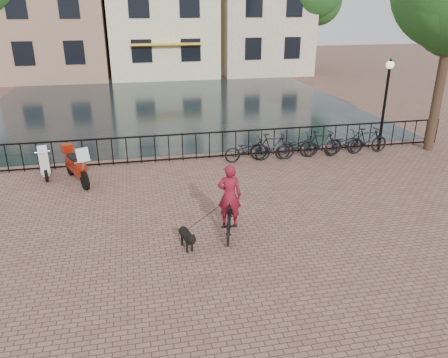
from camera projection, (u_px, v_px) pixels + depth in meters
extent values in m
plane|color=brown|center=(254.00, 287.00, 8.98)|extent=(100.00, 100.00, 0.00)
plane|color=black|center=(172.00, 106.00, 24.66)|extent=(20.00, 20.00, 0.00)
cube|color=black|center=(196.00, 133.00, 15.85)|extent=(20.00, 0.05, 0.05)
cube|color=black|center=(196.00, 157.00, 16.20)|extent=(20.00, 0.05, 0.05)
cube|color=beige|center=(159.00, 1.00, 34.20)|extent=(8.00, 9.00, 11.00)
cube|color=gold|center=(166.00, 45.00, 31.03)|extent=(5.00, 0.60, 0.15)
cylinder|color=black|center=(441.00, 78.00, 16.29)|extent=(0.36, 0.36, 5.60)
cylinder|color=black|center=(310.00, 35.00, 34.62)|extent=(0.36, 0.36, 5.95)
cylinder|color=black|center=(384.00, 110.00, 16.64)|extent=(0.10, 0.10, 3.20)
sphere|color=beige|center=(390.00, 65.00, 16.00)|extent=(0.30, 0.30, 0.30)
imported|color=black|center=(229.00, 218.00, 10.76)|extent=(0.86, 1.68, 0.97)
imported|color=maroon|center=(229.00, 189.00, 10.47)|extent=(0.79, 0.62, 1.90)
imported|color=black|center=(248.00, 150.00, 15.86)|extent=(1.72, 0.62, 0.90)
imported|color=black|center=(273.00, 147.00, 16.02)|extent=(1.71, 0.66, 1.00)
imported|color=black|center=(297.00, 146.00, 16.22)|extent=(1.75, 0.70, 0.90)
imported|color=black|center=(321.00, 144.00, 16.38)|extent=(1.67, 0.50, 1.00)
imported|color=black|center=(344.00, 143.00, 16.58)|extent=(1.78, 0.84, 0.90)
imported|color=black|center=(367.00, 141.00, 16.74)|extent=(1.67, 0.51, 1.00)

